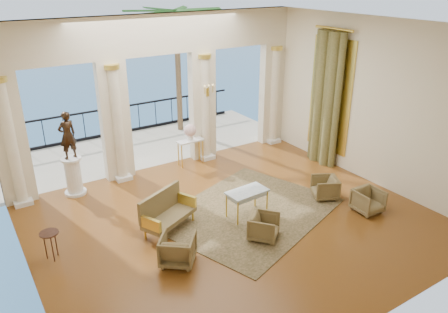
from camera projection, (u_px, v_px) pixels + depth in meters
floor at (234, 221)px, 10.48m from camera, size 9.00×9.00×0.00m
room_walls at (267, 119)px, 8.49m from camera, size 9.00×9.00×9.00m
arcade at (160, 84)px, 12.43m from camera, size 9.00×0.56×4.50m
terrace at (140, 148)px, 14.99m from camera, size 10.00×3.60×0.10m
balustrade at (122, 122)px, 16.05m from camera, size 9.00×0.06×1.03m
palm_tree at (176, 17)px, 14.98m from camera, size 2.00×2.00×4.50m
curtain at (326, 99)px, 12.98m from camera, size 0.33×1.40×4.09m
window_frame at (330, 96)px, 13.04m from camera, size 0.04×1.60×3.40m
wall_sconce at (208, 91)px, 13.02m from camera, size 0.30×0.11×0.33m
rug at (249, 212)px, 10.87m from camera, size 4.98×4.41×0.02m
armchair_a at (264, 225)px, 9.72m from camera, size 0.84×0.84×0.64m
armchair_b at (368, 200)px, 10.79m from camera, size 0.66×0.62×0.66m
armchair_c at (325, 187)px, 11.46m from camera, size 0.81×0.82×0.64m
armchair_d at (178, 248)px, 8.88m from camera, size 0.93×0.92×0.70m
settee at (166, 211)px, 10.02m from camera, size 1.50×1.12×0.92m
game_table at (247, 194)px, 10.49m from camera, size 1.02×0.60×0.68m
pedestal at (74, 177)px, 11.60m from camera, size 0.57×0.57×1.04m
statue at (67, 135)px, 11.14m from camera, size 0.52×0.40×1.27m
console_table at (190, 144)px, 13.36m from camera, size 0.84×0.34×0.79m
urn at (190, 131)px, 13.19m from camera, size 0.38×0.38×0.51m
side_table at (49, 236)px, 8.92m from camera, size 0.39×0.39×0.63m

